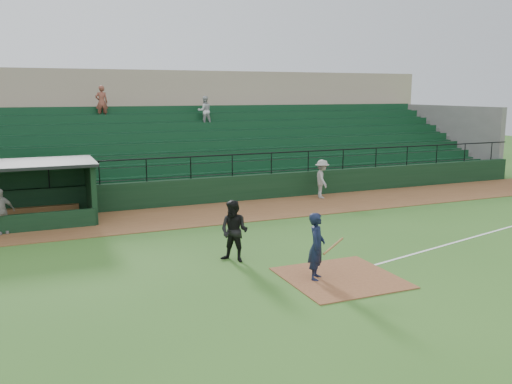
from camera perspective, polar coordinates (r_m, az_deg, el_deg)
name	(u,v)px	position (r m, az deg, el deg)	size (l,w,h in m)	color
ground	(322,268)	(16.07, 7.02, -7.91)	(90.00, 90.00, 0.00)	#2E5B1D
warning_track	(229,212)	(23.09, -2.90, -2.14)	(40.00, 4.00, 0.03)	brown
home_plate_dirt	(341,278)	(15.26, 8.91, -8.92)	(3.00, 3.00, 0.03)	brown
foul_line	(495,231)	(21.87, 23.92, -3.78)	(18.00, 0.09, 0.01)	white
stadium_structure	(177,142)	(30.75, -8.38, 5.23)	(38.00, 13.08, 6.40)	black
batter_at_plate	(317,246)	(14.81, 6.42, -5.73)	(1.18, 0.81, 1.86)	black
umpire	(234,231)	(16.28, -2.31, -4.15)	(0.91, 0.71, 1.88)	black
runner	(322,179)	(26.11, 6.97, 1.38)	(1.20, 0.69, 1.86)	gray
dugout_player_a	(0,211)	(21.40, -25.35, -1.85)	(0.97, 0.40, 1.65)	gray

